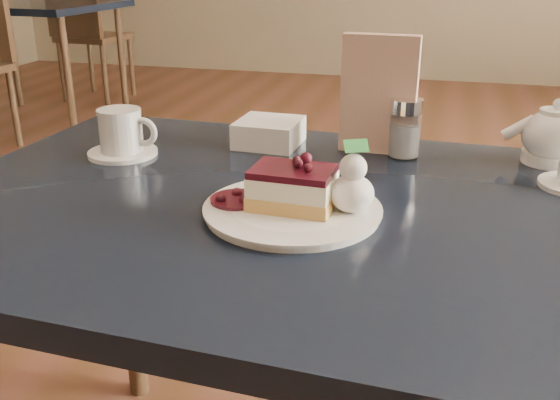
% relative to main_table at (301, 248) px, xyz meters
% --- Properties ---
extents(main_table, '(1.22, 0.84, 0.74)m').
position_rel_main_table_xyz_m(main_table, '(0.00, 0.00, 0.00)').
color(main_table, black).
rests_on(main_table, ground).
extents(dessert_plate, '(0.25, 0.25, 0.01)m').
position_rel_main_table_xyz_m(dessert_plate, '(-0.00, -0.05, 0.08)').
color(dessert_plate, white).
rests_on(dessert_plate, main_table).
extents(cheesecake_slice, '(0.12, 0.09, 0.06)m').
position_rel_main_table_xyz_m(cheesecake_slice, '(-0.00, -0.05, 0.12)').
color(cheesecake_slice, '#EDC261').
rests_on(cheesecake_slice, dessert_plate).
extents(whipped_cream, '(0.06, 0.06, 0.06)m').
position_rel_main_table_xyz_m(whipped_cream, '(0.08, -0.04, 0.12)').
color(whipped_cream, white).
rests_on(whipped_cream, dessert_plate).
extents(berry_sauce, '(0.08, 0.08, 0.01)m').
position_rel_main_table_xyz_m(berry_sauce, '(-0.09, -0.05, 0.09)').
color(berry_sauce, black).
rests_on(berry_sauce, dessert_plate).
extents(coffee_set, '(0.14, 0.13, 0.09)m').
position_rel_main_table_xyz_m(coffee_set, '(-0.37, 0.14, 0.12)').
color(coffee_set, white).
rests_on(coffee_set, main_table).
extents(tea_set, '(0.19, 0.24, 0.10)m').
position_rel_main_table_xyz_m(tea_set, '(0.39, 0.27, 0.12)').
color(tea_set, white).
rests_on(tea_set, main_table).
extents(menu_card, '(0.14, 0.04, 0.22)m').
position_rel_main_table_xyz_m(menu_card, '(0.08, 0.29, 0.19)').
color(menu_card, beige).
rests_on(menu_card, main_table).
extents(sugar_shaker, '(0.06, 0.06, 0.11)m').
position_rel_main_table_xyz_m(sugar_shaker, '(0.13, 0.27, 0.13)').
color(sugar_shaker, white).
rests_on(sugar_shaker, main_table).
extents(napkin_stack, '(0.12, 0.12, 0.05)m').
position_rel_main_table_xyz_m(napkin_stack, '(-0.13, 0.28, 0.10)').
color(napkin_stack, white).
rests_on(napkin_stack, main_table).
extents(bg_table_far_left, '(1.10, 1.90, 1.26)m').
position_rel_main_table_xyz_m(bg_table_far_left, '(-2.45, 2.77, -0.59)').
color(bg_table_far_left, black).
rests_on(bg_table_far_left, ground).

